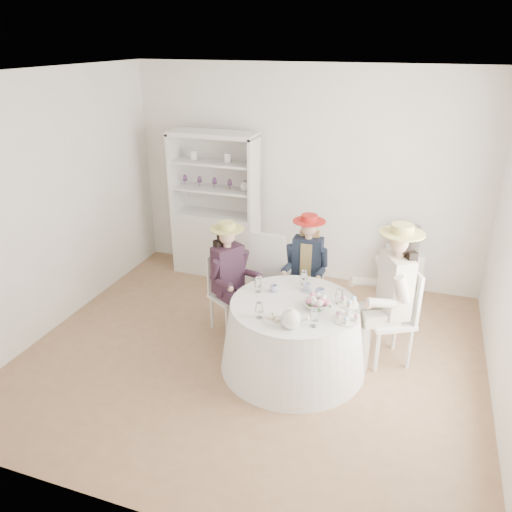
% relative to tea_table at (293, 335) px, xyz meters
% --- Properties ---
extents(ground, '(4.50, 4.50, 0.00)m').
position_rel_tea_table_xyz_m(ground, '(-0.43, 0.05, -0.34)').
color(ground, '#8B6545').
rests_on(ground, ground).
extents(ceiling, '(4.50, 4.50, 0.00)m').
position_rel_tea_table_xyz_m(ceiling, '(-0.43, 0.05, 2.36)').
color(ceiling, white).
rests_on(ceiling, wall_back).
extents(wall_back, '(4.50, 0.00, 4.50)m').
position_rel_tea_table_xyz_m(wall_back, '(-0.43, 2.05, 1.01)').
color(wall_back, silver).
rests_on(wall_back, ground).
extents(wall_front, '(4.50, 0.00, 4.50)m').
position_rel_tea_table_xyz_m(wall_front, '(-0.43, -1.95, 1.01)').
color(wall_front, silver).
rests_on(wall_front, ground).
extents(wall_left, '(0.00, 4.50, 4.50)m').
position_rel_tea_table_xyz_m(wall_left, '(-2.68, 0.05, 1.01)').
color(wall_left, silver).
rests_on(wall_left, ground).
extents(tea_table, '(1.40, 1.40, 0.69)m').
position_rel_tea_table_xyz_m(tea_table, '(0.00, 0.00, 0.00)').
color(tea_table, white).
rests_on(tea_table, ground).
extents(hutch, '(1.29, 0.85, 1.89)m').
position_rel_tea_table_xyz_m(hutch, '(-1.54, 1.76, 0.33)').
color(hutch, silver).
rests_on(hutch, ground).
extents(side_table, '(0.48, 0.48, 0.62)m').
position_rel_tea_table_xyz_m(side_table, '(0.89, 1.80, -0.03)').
color(side_table, silver).
rests_on(side_table, ground).
extents(hatbox, '(0.38, 0.38, 0.30)m').
position_rel_tea_table_xyz_m(hatbox, '(0.89, 1.80, 0.43)').
color(hatbox, black).
rests_on(hatbox, side_table).
extents(guest_left, '(0.53, 0.50, 1.25)m').
position_rel_tea_table_xyz_m(guest_left, '(-0.83, 0.42, 0.36)').
color(guest_left, silver).
rests_on(guest_left, ground).
extents(guest_mid, '(0.45, 0.47, 1.24)m').
position_rel_tea_table_xyz_m(guest_mid, '(-0.10, 0.93, 0.36)').
color(guest_mid, silver).
rests_on(guest_mid, ground).
extents(guest_right, '(0.61, 0.56, 1.44)m').
position_rel_tea_table_xyz_m(guest_right, '(0.84, 0.38, 0.47)').
color(guest_right, silver).
rests_on(guest_right, ground).
extents(spare_chair, '(0.43, 0.43, 1.02)m').
position_rel_tea_table_xyz_m(spare_chair, '(-0.52, 0.92, 0.21)').
color(spare_chair, silver).
rests_on(spare_chair, ground).
extents(teacup_a, '(0.08, 0.08, 0.06)m').
position_rel_tea_table_xyz_m(teacup_a, '(-0.25, 0.16, 0.38)').
color(teacup_a, white).
rests_on(teacup_a, tea_table).
extents(teacup_b, '(0.09, 0.09, 0.07)m').
position_rel_tea_table_xyz_m(teacup_b, '(0.04, 0.28, 0.39)').
color(teacup_b, white).
rests_on(teacup_b, tea_table).
extents(teacup_c, '(0.10, 0.10, 0.08)m').
position_rel_tea_table_xyz_m(teacup_c, '(0.19, 0.21, 0.39)').
color(teacup_c, white).
rests_on(teacup_c, tea_table).
extents(flower_bowl, '(0.30, 0.30, 0.06)m').
position_rel_tea_table_xyz_m(flower_bowl, '(0.21, -0.01, 0.38)').
color(flower_bowl, white).
rests_on(flower_bowl, tea_table).
extents(flower_arrangement, '(0.17, 0.17, 0.06)m').
position_rel_tea_table_xyz_m(flower_arrangement, '(0.23, -0.02, 0.43)').
color(flower_arrangement, pink).
rests_on(flower_arrangement, tea_table).
extents(table_teapot, '(0.25, 0.18, 0.19)m').
position_rel_tea_table_xyz_m(table_teapot, '(0.08, -0.40, 0.43)').
color(table_teapot, white).
rests_on(table_teapot, tea_table).
extents(sandwich_plate, '(0.24, 0.24, 0.05)m').
position_rel_tea_table_xyz_m(sandwich_plate, '(-0.08, -0.33, 0.36)').
color(sandwich_plate, white).
rests_on(sandwich_plate, tea_table).
extents(cupcake_stand, '(0.24, 0.24, 0.22)m').
position_rel_tea_table_xyz_m(cupcake_stand, '(0.51, -0.14, 0.43)').
color(cupcake_stand, white).
rests_on(cupcake_stand, tea_table).
extents(stemware_set, '(0.86, 0.83, 0.15)m').
position_rel_tea_table_xyz_m(stemware_set, '(0.00, 0.00, 0.42)').
color(stemware_set, white).
rests_on(stemware_set, tea_table).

